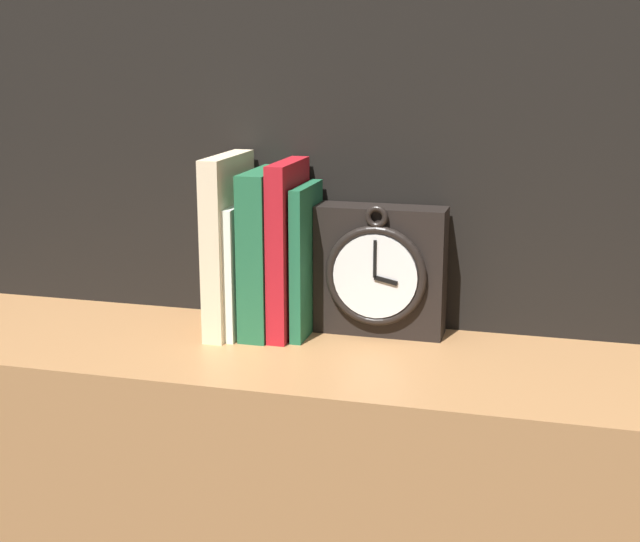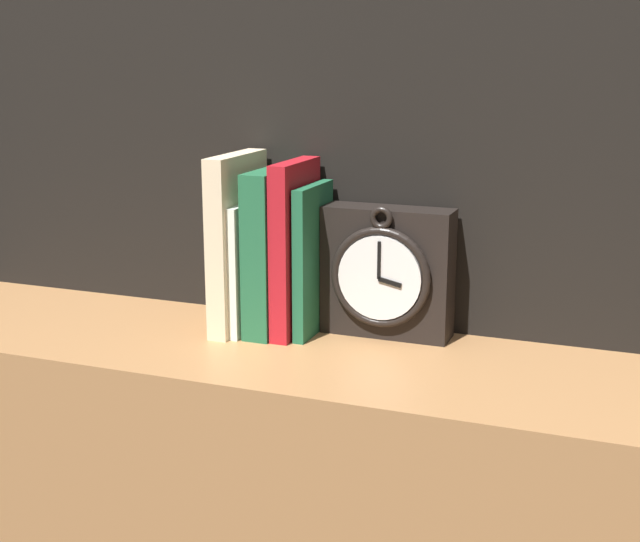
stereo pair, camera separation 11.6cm
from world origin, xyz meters
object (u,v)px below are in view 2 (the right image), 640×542
book_slot4_green (313,260)px  book_slot2_green (272,251)px  book_slot1_white (253,266)px  book_slot3_red (295,248)px  book_slot0_cream (238,242)px  clock (386,272)px

book_slot4_green → book_slot2_green: bearing=-172.3°
book_slot1_white → book_slot3_red: bearing=3.4°
book_slot3_red → book_slot0_cream: bearing=-174.1°
book_slot4_green → book_slot0_cream: bearing=-172.3°
book_slot0_cream → book_slot4_green: book_slot0_cream is taller
book_slot2_green → book_slot1_white: bearing=-176.5°
book_slot1_white → book_slot2_green: bearing=3.5°
clock → book_slot2_green: size_ratio=0.82×
book_slot4_green → clock: bearing=13.9°
book_slot0_cream → book_slot1_white: size_ratio=1.36×
book_slot2_green → book_slot3_red: size_ratio=0.95×
clock → book_slot4_green: 0.10m
book_slot2_green → clock: bearing=11.6°
book_slot0_cream → book_slot2_green: 0.05m
book_slot0_cream → book_slot4_green: bearing=7.7°
book_slot0_cream → book_slot3_red: size_ratio=1.03×
clock → book_slot0_cream: size_ratio=0.75×
clock → book_slot0_cream: bearing=-169.3°
clock → book_slot2_green: (-0.16, -0.03, 0.02)m
book_slot1_white → book_slot2_green: 0.04m
book_slot1_white → book_slot2_green: book_slot2_green is taller
clock → book_slot3_red: (-0.12, -0.03, 0.03)m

